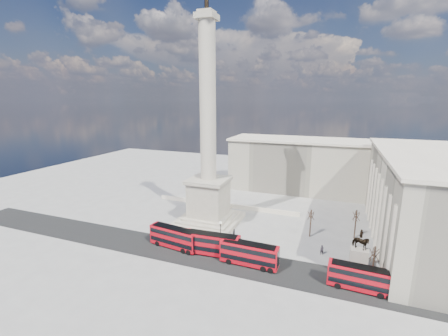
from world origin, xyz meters
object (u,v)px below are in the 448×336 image
at_px(equestrian_statue, 359,256).
at_px(pedestrian_walking, 322,250).
at_px(red_bus_a, 174,237).
at_px(victorian_lamp, 220,233).
at_px(nelsons_column, 209,170).
at_px(pedestrian_crossing, 234,233).
at_px(red_bus_b, 212,244).
at_px(red_bus_d, 362,278).
at_px(pedestrian_standing, 365,259).
at_px(red_bus_c, 249,254).

bearing_deg(equestrian_statue, pedestrian_walking, 150.64).
distance_m(red_bus_a, equestrian_statue, 33.77).
bearing_deg(red_bus_a, equestrian_statue, 14.83).
distance_m(victorian_lamp, pedestrian_walking, 19.49).
xyz_separation_m(nelsons_column, pedestrian_crossing, (8.29, -5.70, -11.96)).
xyz_separation_m(red_bus_b, red_bus_d, (25.55, -1.85, -0.17)).
bearing_deg(pedestrian_crossing, nelsons_column, 37.16).
relative_size(red_bus_a, red_bus_d, 1.08).
bearing_deg(victorian_lamp, pedestrian_standing, 9.19).
bearing_deg(red_bus_d, pedestrian_standing, 85.39).
bearing_deg(equestrian_statue, victorian_lamp, -176.18).
relative_size(nelsons_column, pedestrian_standing, 26.09).
distance_m(pedestrian_walking, pedestrian_standing, 7.45).
distance_m(red_bus_a, red_bus_b, 8.12).
height_order(red_bus_c, victorian_lamp, victorian_lamp).
bearing_deg(pedestrian_crossing, red_bus_a, 113.29).
bearing_deg(red_bus_c, victorian_lamp, 154.71).
xyz_separation_m(red_bus_a, victorian_lamp, (8.79, 2.46, 1.26)).
bearing_deg(nelsons_column, pedestrian_standing, -12.57).
height_order(red_bus_b, pedestrian_standing, red_bus_b).
xyz_separation_m(red_bus_d, pedestrian_walking, (-6.23, 9.34, -1.14)).
bearing_deg(red_bus_d, pedestrian_crossing, 160.18).
bearing_deg(nelsons_column, red_bus_b, -64.05).
distance_m(red_bus_c, pedestrian_standing, 20.72).
distance_m(equestrian_statue, pedestrian_walking, 7.17).
height_order(victorian_lamp, pedestrian_crossing, victorian_lamp).
bearing_deg(pedestrian_walking, equestrian_statue, -42.95).
bearing_deg(red_bus_c, pedestrian_walking, 37.33).
distance_m(victorian_lamp, equestrian_statue, 24.80).
bearing_deg(pedestrian_walking, nelsons_column, 152.19).
bearing_deg(pedestrian_standing, red_bus_d, 44.52).
bearing_deg(red_bus_b, victorian_lamp, 71.18).
height_order(pedestrian_walking, pedestrian_crossing, pedestrian_crossing).
distance_m(red_bus_d, pedestrian_standing, 8.63).
height_order(red_bus_d, victorian_lamp, victorian_lamp).
bearing_deg(equestrian_statue, nelsons_column, 162.70).
bearing_deg(red_bus_a, red_bus_c, 4.20).
height_order(red_bus_a, red_bus_d, red_bus_a).
height_order(red_bus_a, pedestrian_standing, red_bus_a).
bearing_deg(red_bus_a, red_bus_d, 4.76).
xyz_separation_m(red_bus_b, red_bus_c, (7.51, -1.04, -0.04)).
bearing_deg(nelsons_column, red_bus_c, -46.50).
distance_m(nelsons_column, red_bus_c, 23.49).
xyz_separation_m(red_bus_a, pedestrian_crossing, (9.53, 8.47, -1.25)).
relative_size(pedestrian_walking, pedestrian_standing, 0.98).
relative_size(victorian_lamp, equestrian_statue, 0.78).
relative_size(nelsons_column, red_bus_c, 4.80).
relative_size(red_bus_b, pedestrian_crossing, 5.56).
relative_size(red_bus_a, equestrian_statue, 1.41).
xyz_separation_m(red_bus_d, equestrian_statue, (-0.15, 5.92, 0.52)).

